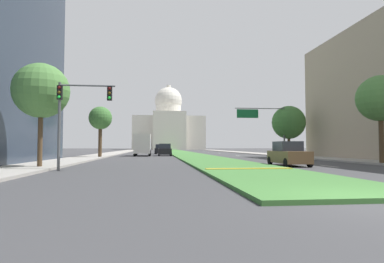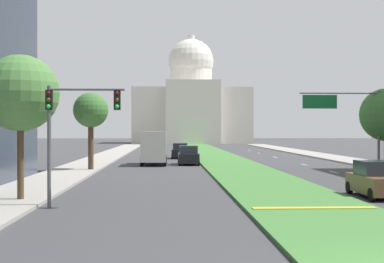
{
  "view_description": "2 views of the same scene",
  "coord_description": "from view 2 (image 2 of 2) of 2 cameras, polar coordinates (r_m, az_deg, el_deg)",
  "views": [
    {
      "loc": [
        -5.32,
        -7.49,
        1.44
      ],
      "look_at": [
        2.66,
        62.92,
        4.7
      ],
      "focal_mm": 29.95,
      "sensor_mm": 36.0,
      "label": 1
    },
    {
      "loc": [
        -5.92,
        -11.47,
        3.33
      ],
      "look_at": [
        -2.75,
        60.79,
        3.12
      ],
      "focal_mm": 51.21,
      "sensor_mm": 36.0,
      "label": 2
    }
  ],
  "objects": [
    {
      "name": "sedan_lead_stopped",
      "position": [
        28.58,
        18.64,
        -4.85
      ],
      "size": [
        1.93,
        4.21,
        1.79
      ],
      "color": "brown",
      "rests_on": "ground_plane"
    },
    {
      "name": "sidewalk_right",
      "position": [
        66.04,
        14.58,
        -2.66
      ],
      "size": [
        4.0,
        116.05,
        0.15
      ],
      "primitive_type": "cube",
      "color": "#9E9991",
      "rests_on": "ground_plane"
    },
    {
      "name": "overhead_guide_sign",
      "position": [
        46.02,
        15.98,
        1.86
      ],
      "size": [
        6.58,
        0.2,
        6.5
      ],
      "color": "#515456",
      "rests_on": "ground_plane"
    },
    {
      "name": "lane_dashes_right",
      "position": [
        57.08,
        10.73,
        -3.17
      ],
      "size": [
        0.16,
        63.65,
        0.01
      ],
      "color": "silver",
      "rests_on": "ground_plane"
    },
    {
      "name": "ground_plane",
      "position": [
        76.24,
        1.94,
        -2.33
      ],
      "size": [
        283.68,
        283.68,
        0.0
      ],
      "primitive_type": "plane",
      "color": "#3D3D3F"
    },
    {
      "name": "median_curb_nose",
      "position": [
        22.93,
        12.6,
        -7.78
      ],
      "size": [
        5.03,
        0.5,
        0.04
      ],
      "primitive_type": "cube",
      "color": "gold",
      "rests_on": "grass_median"
    },
    {
      "name": "traffic_light_near_left",
      "position": [
        23.83,
        -12.68,
        1.29
      ],
      "size": [
        3.34,
        0.35,
        5.2
      ],
      "color": "#515456",
      "rests_on": "ground_plane"
    },
    {
      "name": "grass_median",
      "position": [
        69.82,
        2.36,
        -2.51
      ],
      "size": [
        5.59,
        116.05,
        0.14
      ],
      "primitive_type": "cube",
      "color": "#427A38",
      "rests_on": "ground_plane"
    },
    {
      "name": "street_tree_left_near",
      "position": [
        26.39,
        -17.43,
        3.8
      ],
      "size": [
        3.53,
        3.53,
        6.8
      ],
      "color": "#4C3823",
      "rests_on": "ground_plane"
    },
    {
      "name": "sedan_midblock",
      "position": [
        52.32,
        -0.38,
        -2.55
      ],
      "size": [
        2.0,
        4.58,
        1.82
      ],
      "color": "black",
      "rests_on": "ground_plane"
    },
    {
      "name": "box_truck_delivery",
      "position": [
        51.98,
        -3.99,
        -1.65
      ],
      "size": [
        2.4,
        6.4,
        3.2
      ],
      "color": "navy",
      "rests_on": "ground_plane"
    },
    {
      "name": "street_tree_left_mid",
      "position": [
        44.92,
        -10.5,
        2.09
      ],
      "size": [
        2.84,
        2.84,
        6.35
      ],
      "color": "#4C3823",
      "rests_on": "ground_plane"
    },
    {
      "name": "sidewalk_left",
      "position": [
        63.58,
        -9.34,
        -2.77
      ],
      "size": [
        4.0,
        116.05,
        0.15
      ],
      "primitive_type": "cube",
      "color": "#9E9991",
      "rests_on": "ground_plane"
    },
    {
      "name": "capitol_building",
      "position": [
        139.83,
        -0.09,
        2.71
      ],
      "size": [
        29.39,
        22.89,
        27.59
      ],
      "color": "silver",
      "rests_on": "ground_plane"
    },
    {
      "name": "sedan_distant",
      "position": [
        63.98,
        -1.21,
        -2.07
      ],
      "size": [
        2.17,
        4.74,
        1.79
      ],
      "color": "black",
      "rests_on": "ground_plane"
    }
  ]
}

